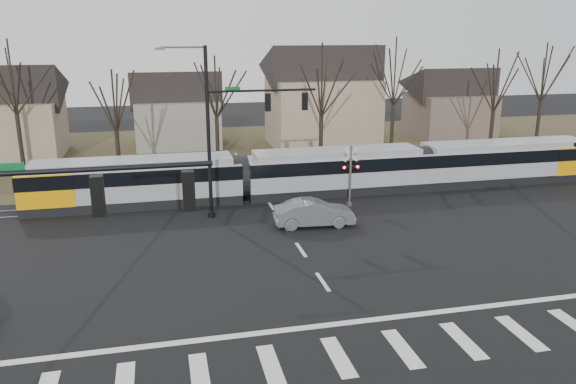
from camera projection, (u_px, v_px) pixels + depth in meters
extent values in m
plane|color=black|center=(336.00, 302.00, 23.55)|extent=(140.00, 140.00, 0.00)
cube|color=#38331E|center=(234.00, 151.00, 53.53)|extent=(140.00, 28.00, 0.01)
cube|color=silver|center=(200.00, 375.00, 18.50)|extent=(0.60, 2.60, 0.01)
cube|color=silver|center=(271.00, 366.00, 19.02)|extent=(0.60, 2.60, 0.01)
cube|color=silver|center=(338.00, 357.00, 19.54)|extent=(0.60, 2.60, 0.01)
cube|color=silver|center=(402.00, 348.00, 20.06)|extent=(0.60, 2.60, 0.01)
cube|color=silver|center=(463.00, 340.00, 20.58)|extent=(0.60, 2.60, 0.01)
cube|color=silver|center=(521.00, 333.00, 21.10)|extent=(0.60, 2.60, 0.01)
cube|color=silver|center=(576.00, 326.00, 21.62)|extent=(0.60, 2.60, 0.01)
cube|color=silver|center=(350.00, 322.00, 21.86)|extent=(28.00, 0.35, 0.01)
cube|color=silver|center=(323.00, 282.00, 25.43)|extent=(0.18, 2.00, 0.01)
cube|color=silver|center=(301.00, 250.00, 29.17)|extent=(0.18, 2.00, 0.01)
cube|color=silver|center=(284.00, 225.00, 32.92)|extent=(0.18, 2.00, 0.01)
cube|color=silver|center=(271.00, 205.00, 36.67)|extent=(0.18, 2.00, 0.01)
cube|color=silver|center=(260.00, 189.00, 40.42)|extent=(0.18, 2.00, 0.01)
cube|color=silver|center=(251.00, 176.00, 44.16)|extent=(0.18, 2.00, 0.01)
cube|color=silver|center=(243.00, 165.00, 47.91)|extent=(0.18, 2.00, 0.01)
cube|color=silver|center=(237.00, 155.00, 51.66)|extent=(0.18, 2.00, 0.01)
cube|color=#59595E|center=(268.00, 200.00, 37.69)|extent=(90.00, 0.12, 0.06)
cube|color=#59595E|center=(264.00, 195.00, 39.00)|extent=(90.00, 0.12, 0.06)
cube|color=gray|center=(134.00, 183.00, 36.26)|extent=(13.72, 2.95, 3.08)
cube|color=black|center=(134.00, 173.00, 36.09)|extent=(13.74, 3.00, 0.90)
cube|color=#FFA807|center=(49.00, 186.00, 35.11)|extent=(3.38, 3.02, 2.06)
cube|color=gray|center=(337.00, 171.00, 39.23)|extent=(12.66, 2.95, 3.08)
cube|color=black|center=(337.00, 163.00, 39.06)|extent=(12.68, 3.00, 0.90)
cube|color=gray|center=(504.00, 162.00, 42.09)|extent=(13.72, 2.95, 3.08)
cube|color=black|center=(505.00, 154.00, 41.92)|extent=(13.74, 3.00, 0.90)
cube|color=#FFA807|center=(564.00, 157.00, 43.19)|extent=(3.38, 3.02, 2.06)
imported|color=slate|center=(314.00, 213.00, 32.66)|extent=(2.38, 4.94, 1.54)
cylinder|color=black|center=(82.00, 170.00, 13.95)|extent=(6.50, 0.14, 0.14)
cube|color=#0C5926|center=(5.00, 168.00, 13.53)|extent=(0.90, 0.03, 0.22)
cube|color=black|center=(98.00, 196.00, 14.21)|extent=(0.32, 0.32, 1.05)
sphere|color=#FF0C07|center=(97.00, 183.00, 14.12)|extent=(0.22, 0.22, 0.22)
cube|color=black|center=(189.00, 190.00, 14.71)|extent=(0.32, 0.32, 1.05)
sphere|color=#FF0C07|center=(188.00, 178.00, 14.62)|extent=(0.22, 0.22, 0.22)
cylinder|color=black|center=(208.00, 135.00, 33.00)|extent=(0.22, 0.22, 10.20)
cylinder|color=black|center=(212.00, 215.00, 34.36)|extent=(0.44, 0.44, 0.30)
cylinder|color=black|center=(262.00, 90.00, 33.02)|extent=(6.50, 0.14, 0.14)
cube|color=#0C5926|center=(233.00, 89.00, 32.60)|extent=(0.90, 0.03, 0.22)
cube|color=black|center=(268.00, 102.00, 33.28)|extent=(0.32, 0.32, 1.05)
sphere|color=#FF0C07|center=(268.00, 97.00, 33.19)|extent=(0.22, 0.22, 0.22)
cube|color=black|center=(305.00, 101.00, 33.78)|extent=(0.32, 0.32, 1.05)
sphere|color=#FF0C07|center=(305.00, 96.00, 33.69)|extent=(0.22, 0.22, 0.22)
cube|color=#59595B|center=(160.00, 49.00, 31.11)|extent=(0.55, 0.22, 0.14)
cylinder|color=#59595B|center=(350.00, 176.00, 36.08)|extent=(0.14, 0.14, 4.00)
cylinder|color=#59595B|center=(349.00, 204.00, 36.60)|extent=(0.36, 0.36, 0.20)
cube|color=silver|center=(351.00, 155.00, 35.70)|extent=(0.95, 0.04, 0.95)
cube|color=silver|center=(351.00, 155.00, 35.70)|extent=(0.95, 0.04, 0.95)
cube|color=black|center=(351.00, 167.00, 35.92)|extent=(1.00, 0.10, 0.12)
sphere|color=#FF0C07|center=(344.00, 168.00, 35.75)|extent=(0.18, 0.18, 0.18)
sphere|color=#FF0C07|center=(358.00, 167.00, 35.94)|extent=(0.18, 0.18, 0.18)
cube|color=gray|center=(9.00, 129.00, 50.39)|extent=(9.00, 8.00, 5.00)
cube|color=gray|center=(178.00, 123.00, 55.58)|extent=(8.00, 7.00, 4.50)
cube|color=gray|center=(322.00, 113.00, 55.53)|extent=(10.00, 8.00, 6.50)
cube|color=brown|center=(449.00, 115.00, 60.94)|extent=(8.00, 7.00, 4.50)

